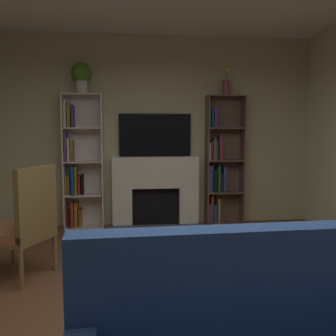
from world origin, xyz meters
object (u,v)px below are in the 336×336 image
object	(u,v)px
vase_with_flowers	(226,85)
bookshelf_right	(220,165)
armchair	(23,224)
bookshelf_left	(79,166)
potted_plant	(82,75)
tv	(155,135)
coffee_table	(232,305)
fireplace	(156,190)

from	to	relation	value
vase_with_flowers	bookshelf_right	bearing A→B (deg)	141.60
armchair	vase_with_flowers	bearing A→B (deg)	36.28
bookshelf_left	potted_plant	size ratio (longest dim) A/B	4.48
tv	vase_with_flowers	size ratio (longest dim) A/B	2.67
coffee_table	fireplace	bearing A→B (deg)	93.98
bookshelf_left	bookshelf_right	xyz separation A→B (m)	(2.15, 0.01, -0.01)
bookshelf_left	coffee_table	world-z (taller)	bookshelf_left
potted_plant	vase_with_flowers	size ratio (longest dim) A/B	1.08
bookshelf_left	coffee_table	xyz separation A→B (m)	(1.38, -3.38, -0.59)
potted_plant	bookshelf_right	bearing A→B (deg)	1.49
fireplace	bookshelf_left	xyz separation A→B (m)	(-1.14, 0.00, 0.37)
bookshelf_left	fireplace	bearing A→B (deg)	-0.11
potted_plant	vase_with_flowers	bearing A→B (deg)	0.01
tv	armchair	size ratio (longest dim) A/B	0.99
bookshelf_right	coffee_table	distance (m)	3.52
bookshelf_right	vase_with_flowers	world-z (taller)	vase_with_flowers
tv	bookshelf_right	world-z (taller)	bookshelf_right
fireplace	coffee_table	xyz separation A→B (m)	(0.23, -3.38, -0.22)
potted_plant	coffee_table	size ratio (longest dim) A/B	0.54
fireplace	tv	distance (m)	0.83
tv	armchair	distance (m)	2.60
vase_with_flowers	coffee_table	world-z (taller)	vase_with_flowers
tv	vase_with_flowers	world-z (taller)	vase_with_flowers
tv	fireplace	bearing A→B (deg)	-90.00
fireplace	armchair	xyz separation A→B (m)	(-1.46, -1.90, -0.02)
potted_plant	coffee_table	world-z (taller)	potted_plant
bookshelf_right	armchair	world-z (taller)	bookshelf_right
fireplace	potted_plant	xyz separation A→B (m)	(-1.07, -0.04, 1.69)
fireplace	coffee_table	size ratio (longest dim) A/B	1.71
bookshelf_left	coffee_table	size ratio (longest dim) A/B	2.40
tv	potted_plant	size ratio (longest dim) A/B	2.47
tv	bookshelf_right	bearing A→B (deg)	-3.76
potted_plant	coffee_table	xyz separation A→B (m)	(1.31, -3.34, -1.91)
fireplace	vase_with_flowers	xyz separation A→B (m)	(1.07, -0.04, 1.58)
potted_plant	armchair	size ratio (longest dim) A/B	0.40
fireplace	bookshelf_right	distance (m)	1.07
bookshelf_left	tv	bearing A→B (deg)	3.84
bookshelf_left	bookshelf_right	bearing A→B (deg)	0.28
bookshelf_right	armchair	bearing A→B (deg)	-142.19
bookshelf_left	coffee_table	distance (m)	3.70
bookshelf_right	coffee_table	size ratio (longest dim) A/B	2.40
tv	coffee_table	bearing A→B (deg)	-86.11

